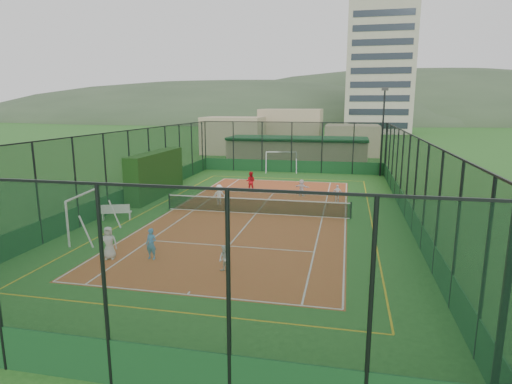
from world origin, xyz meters
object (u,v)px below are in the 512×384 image
at_px(futsal_goal_near, 84,216).
at_px(coach, 251,181).
at_px(white_bench, 116,212).
at_px(child_far_left, 219,195).
at_px(clubhouse, 297,151).
at_px(child_near_right, 225,259).
at_px(child_near_left, 109,243).
at_px(child_near_mid, 151,244).
at_px(floodlight_ne, 382,132).
at_px(apartment_tower, 379,68).
at_px(child_far_right, 337,193).
at_px(floodlight_se, 512,241).
at_px(futsal_goal_far, 281,162).
at_px(child_far_back, 302,188).

bearing_deg(futsal_goal_near, coach, -30.56).
bearing_deg(white_bench, child_far_left, 25.61).
xyz_separation_m(clubhouse, coach, (-1.91, -15.12, -0.79)).
distance_m(child_near_right, coach, 16.71).
height_order(white_bench, child_near_left, child_near_left).
bearing_deg(child_near_mid, floodlight_ne, 73.38).
bearing_deg(child_near_mid, clubhouse, 92.38).
bearing_deg(floodlight_ne, child_near_right, -106.66).
bearing_deg(apartment_tower, futsal_goal_near, -102.53).
distance_m(floodlight_ne, child_far_right, 13.21).
bearing_deg(child_far_right, coach, -31.70).
bearing_deg(white_bench, futsal_goal_near, -107.30).
height_order(floodlight_ne, coach, floodlight_ne).
xyz_separation_m(clubhouse, child_far_right, (4.87, -17.57, -0.97)).
bearing_deg(futsal_goal_near, floodlight_ne, -42.42).
height_order(floodlight_se, white_bench, floodlight_se).
height_order(child_near_right, child_far_left, child_far_left).
height_order(futsal_goal_far, child_near_left, futsal_goal_far).
xyz_separation_m(white_bench, futsal_goal_near, (0.14, -3.33, 0.62)).
xyz_separation_m(child_near_right, coach, (-2.66, 16.50, 0.20)).
distance_m(apartment_tower, child_near_right, 93.43).
distance_m(apartment_tower, child_far_right, 79.22).
height_order(apartment_tower, child_near_left, apartment_tower).
height_order(child_far_back, coach, coach).
bearing_deg(child_near_right, child_near_left, -151.40).
xyz_separation_m(futsal_goal_far, child_near_left, (-3.63, -26.22, -0.26)).
distance_m(floodlight_ne, child_near_right, 27.60).
distance_m(apartment_tower, futsal_goal_near, 91.65).
height_order(child_near_left, child_near_right, child_near_left).
distance_m(floodlight_se, futsal_goal_far, 35.16).
xyz_separation_m(floodlight_ne, child_far_left, (-11.54, -14.78, -3.42)).
xyz_separation_m(white_bench, child_far_back, (10.02, 8.95, 0.14)).
distance_m(futsal_goal_far, child_near_mid, 25.90).
bearing_deg(floodlight_ne, child_far_back, -120.68).
xyz_separation_m(futsal_goal_near, child_far_back, (9.88, 12.28, -0.48)).
relative_size(futsal_goal_near, child_far_right, 2.88).
height_order(floodlight_ne, white_bench, floodlight_ne).
distance_m(apartment_tower, child_near_mid, 93.09).
bearing_deg(child_near_left, child_far_left, 62.55).
distance_m(futsal_goal_near, child_far_back, 15.76).
relative_size(child_near_mid, child_near_right, 1.21).
bearing_deg(clubhouse, coach, -97.19).
xyz_separation_m(floodlight_ne, coach, (-10.51, -9.72, -3.34)).
distance_m(white_bench, child_near_left, 6.81).
distance_m(clubhouse, child_far_left, 20.41).
relative_size(clubhouse, white_bench, 8.70).
bearing_deg(floodlight_ne, apartment_tower, 87.02).
bearing_deg(coach, child_far_back, 165.57).
height_order(apartment_tower, child_near_mid, apartment_tower).
distance_m(floodlight_ne, futsal_goal_near, 28.35).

